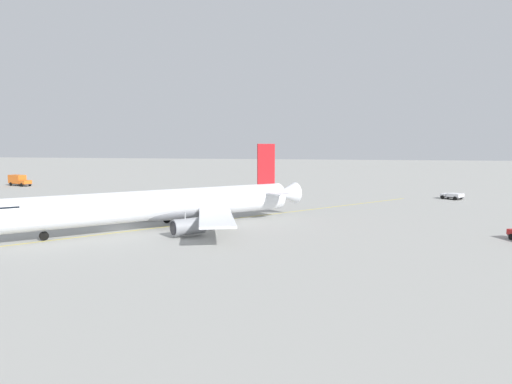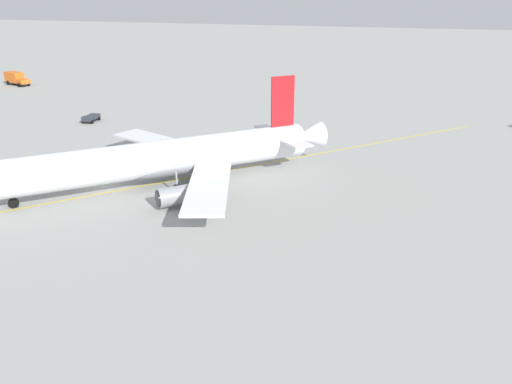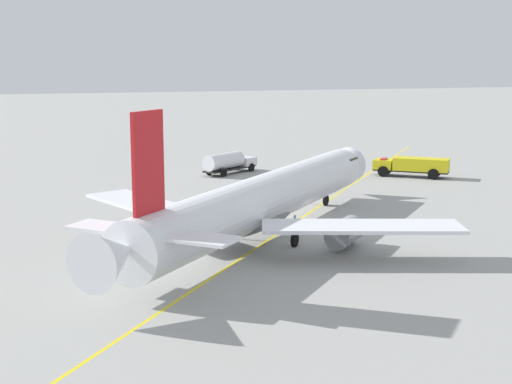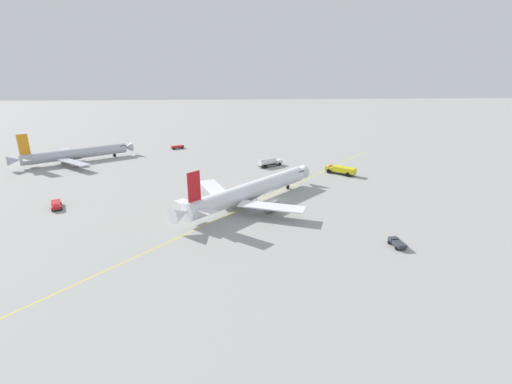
# 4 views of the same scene
# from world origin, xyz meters

# --- Properties ---
(ground_plane) EXTENTS (600.00, 600.00, 0.00)m
(ground_plane) POSITION_xyz_m (0.00, 0.00, 0.00)
(ground_plane) COLOR #9E9E99
(airliner_main) EXTENTS (35.33, 34.53, 11.74)m
(airliner_main) POSITION_xyz_m (-6.19, -1.88, 3.13)
(airliner_main) COLOR white
(airliner_main) RESTS_ON ground_plane
(airliner_secondary) EXTENTS (36.00, 30.40, 11.72)m
(airliner_secondary) POSITION_xyz_m (-66.01, 43.48, 2.75)
(airliner_secondary) COLOR #B2B7C1
(airliner_secondary) RESTS_ON ground_plane
(fire_tender_truck) EXTENTS (8.86, 8.28, 2.50)m
(fire_tender_truck) POSITION_xyz_m (23.68, 21.98, 1.53)
(fire_tender_truck) COLOR #232326
(fire_tender_truck) RESTS_ON ground_plane
(ops_pickup_truck) EXTENTS (4.21, 6.03, 1.41)m
(ops_pickup_truck) POSITION_xyz_m (-52.54, -1.80, 0.81)
(ops_pickup_truck) COLOR #232326
(ops_pickup_truck) RESTS_ON ground_plane
(baggage_truck_truck) EXTENTS (2.43, 3.96, 1.22)m
(baggage_truck_truck) POSITION_xyz_m (20.43, -26.22, 0.71)
(baggage_truck_truck) COLOR #232326
(baggage_truck_truck) RESTS_ON ground_plane
(fuel_tanker_truck) EXTENTS (8.73, 6.75, 2.87)m
(fuel_tanker_truck) POSITION_xyz_m (2.15, 32.90, 1.58)
(fuel_tanker_truck) COLOR #232326
(fuel_tanker_truck) RESTS_ON ground_plane
(ops_pickup_truck_extra) EXTENTS (5.44, 4.17, 1.41)m
(ops_pickup_truck_extra) POSITION_xyz_m (-32.88, 63.32, 0.81)
(ops_pickup_truck_extra) COLOR #232326
(ops_pickup_truck_extra) RESTS_ON ground_plane
(taxiway_centreline) EXTENTS (85.21, 96.31, 0.01)m
(taxiway_centreline) POSITION_xyz_m (-0.40, 3.70, 0.00)
(taxiway_centreline) COLOR yellow
(taxiway_centreline) RESTS_ON ground_plane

